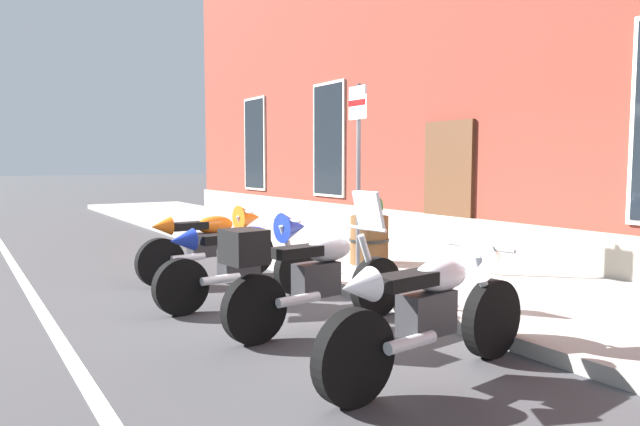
% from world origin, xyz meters
% --- Properties ---
extents(ground_plane, '(140.00, 140.00, 0.00)m').
position_xyz_m(ground_plane, '(0.00, 0.00, 0.00)').
color(ground_plane, '#38383A').
extents(sidewalk, '(31.98, 3.18, 0.13)m').
position_xyz_m(sidewalk, '(0.00, 1.59, 0.07)').
color(sidewalk, gray).
rests_on(sidewalk, ground_plane).
extents(lane_stripe, '(31.98, 0.12, 0.01)m').
position_xyz_m(lane_stripe, '(0.00, -3.20, 0.00)').
color(lane_stripe, silver).
rests_on(lane_stripe, ground_plane).
extents(motorcycle_orange_sport, '(0.62, 2.00, 1.01)m').
position_xyz_m(motorcycle_orange_sport, '(-2.10, -0.98, 0.55)').
color(motorcycle_orange_sport, black).
rests_on(motorcycle_orange_sport, ground_plane).
extents(motorcycle_blue_sport, '(0.62, 2.11, 1.01)m').
position_xyz_m(motorcycle_blue_sport, '(-0.65, -1.13, 0.55)').
color(motorcycle_blue_sport, black).
rests_on(motorcycle_blue_sport, ground_plane).
extents(motorcycle_silver_touring, '(0.66, 2.12, 1.32)m').
position_xyz_m(motorcycle_silver_touring, '(0.67, -1.12, 0.55)').
color(motorcycle_silver_touring, black).
rests_on(motorcycle_silver_touring, ground_plane).
extents(motorcycle_white_sport, '(0.62, 2.18, 1.02)m').
position_xyz_m(motorcycle_white_sport, '(2.19, -0.92, 0.56)').
color(motorcycle_white_sport, black).
rests_on(motorcycle_white_sport, ground_plane).
extents(parking_sign, '(0.36, 0.07, 2.52)m').
position_xyz_m(parking_sign, '(-1.07, 0.69, 1.76)').
color(parking_sign, '#4C4C51').
rests_on(parking_sign, sidewalk).
extents(barrel_planter, '(0.58, 0.58, 1.04)m').
position_xyz_m(barrel_planter, '(-1.39, 1.14, 0.59)').
color(barrel_planter, brown).
rests_on(barrel_planter, sidewalk).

